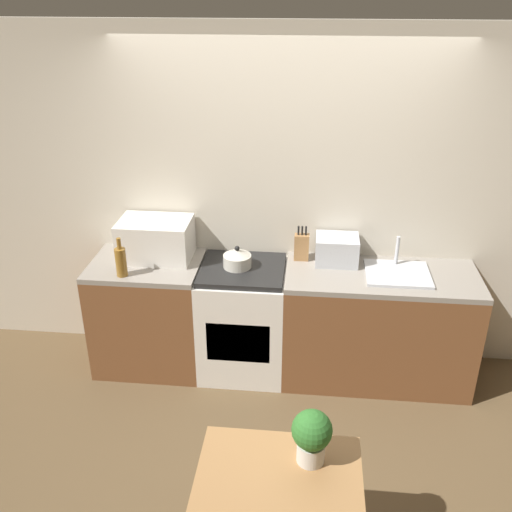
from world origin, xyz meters
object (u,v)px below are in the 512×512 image
at_px(stove_range, 243,319).
at_px(dining_table, 279,493).
at_px(kettle, 237,258).
at_px(microwave, 156,239).
at_px(bottle, 121,261).
at_px(toaster_oven, 337,250).

relative_size(stove_range, dining_table, 1.14).
bearing_deg(kettle, dining_table, -76.40).
height_order(microwave, bottle, microwave).
distance_m(stove_range, bottle, 1.04).
distance_m(kettle, bottle, 0.84).
bearing_deg(stove_range, microwave, 171.39).
height_order(bottle, dining_table, bottle).
xyz_separation_m(kettle, bottle, (-0.81, -0.22, 0.04)).
height_order(stove_range, kettle, kettle).
height_order(stove_range, toaster_oven, toaster_oven).
xyz_separation_m(stove_range, kettle, (-0.04, 0.01, 0.52)).
distance_m(microwave, toaster_oven, 1.38).
xyz_separation_m(kettle, toaster_oven, (0.74, 0.15, 0.03)).
bearing_deg(toaster_oven, dining_table, -98.84).
distance_m(bottle, dining_table, 2.05).
height_order(microwave, dining_table, microwave).
relative_size(stove_range, kettle, 4.29).
bearing_deg(microwave, kettle, -8.25).
height_order(kettle, microwave, microwave).
height_order(stove_range, bottle, bottle).
relative_size(microwave, bottle, 1.82).
relative_size(bottle, dining_table, 0.37).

